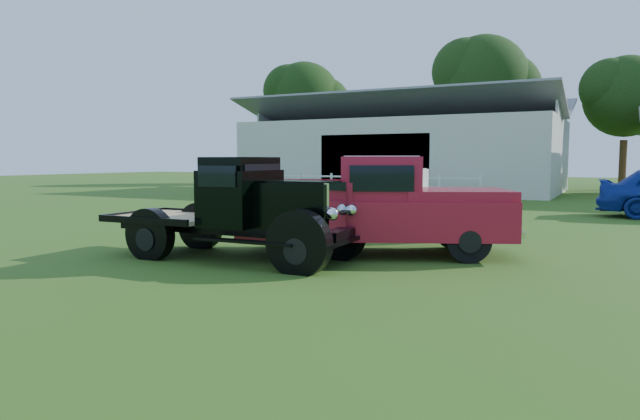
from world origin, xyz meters
The scene contains 9 objects.
ground centered at (0.00, 0.00, 0.00)m, with size 120.00×120.00×0.00m, color #3F5F1E.
shed_left centered at (-7.00, 26.00, 2.80)m, with size 18.80×10.20×5.60m, color beige, non-canonical shape.
fence_rail centered at (-8.00, 20.00, 0.60)m, with size 14.20×0.16×1.20m, color white, non-canonical shape.
tree_a centered at (-18.00, 33.00, 5.25)m, with size 6.30×6.30×10.50m, color black, non-canonical shape.
tree_b centered at (-4.00, 34.00, 5.75)m, with size 6.90×6.90×11.50m, color black, non-canonical shape.
tree_c centered at (5.00, 33.00, 4.50)m, with size 5.40×5.40×9.00m, color black, non-canonical shape.
vintage_flatbed centered at (-1.70, 1.32, 0.99)m, with size 5.02×1.99×1.99m, color black, non-canonical shape.
red_pickup centered at (0.46, 3.08, 1.02)m, with size 5.59×2.15×2.04m, color #AC162E, non-canonical shape.
white_pickup centered at (-0.53, 6.73, 0.83)m, with size 4.53×1.76×1.67m, color silver, non-canonical shape.
Camera 1 is at (4.90, -7.71, 1.95)m, focal length 32.00 mm.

